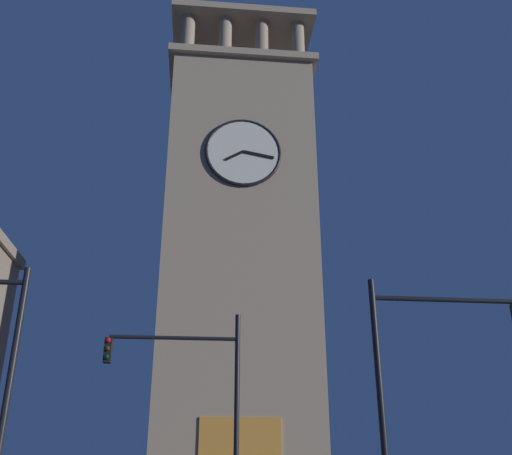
% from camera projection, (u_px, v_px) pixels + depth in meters
% --- Properties ---
extents(clocktower, '(7.68, 7.72, 27.85)m').
position_uv_depth(clocktower, '(237.00, 268.00, 28.88)').
color(clocktower, gray).
rests_on(clocktower, ground_plane).
extents(traffic_signal_near, '(4.14, 0.41, 6.60)m').
position_uv_depth(traffic_signal_near, '(196.00, 390.00, 17.42)').
color(traffic_signal_near, black).
rests_on(traffic_signal_near, ground_plane).
extents(traffic_signal_mid, '(3.89, 0.41, 6.37)m').
position_uv_depth(traffic_signal_mid, '(427.00, 368.00, 13.68)').
color(traffic_signal_mid, black).
rests_on(traffic_signal_mid, ground_plane).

